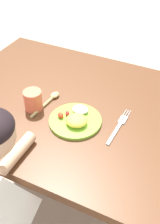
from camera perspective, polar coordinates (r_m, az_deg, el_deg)
ground_plane at (r=1.84m, az=-1.88°, el=-15.67°), size 8.00×8.00×0.00m
dining_table at (r=1.35m, az=-2.47°, el=-0.22°), size 1.16×0.90×0.72m
plate at (r=1.19m, az=-0.87°, el=-1.52°), size 0.22×0.22×0.05m
fork at (r=1.18m, az=7.81°, el=-2.88°), size 0.03×0.23×0.01m
spoon at (r=1.30m, az=-6.23°, el=2.35°), size 0.04×0.20×0.02m
drinking_cup at (r=1.25m, az=-9.43°, el=2.37°), size 0.08×0.08×0.09m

